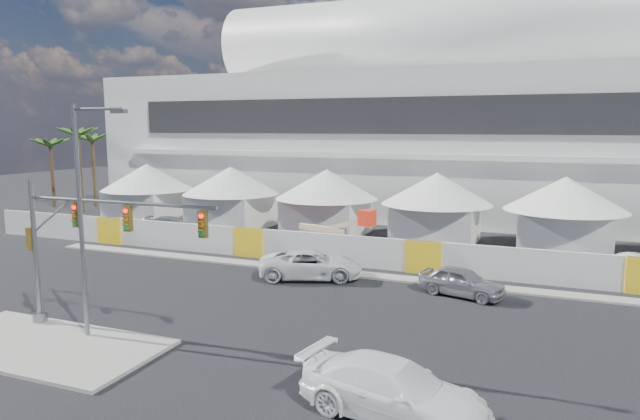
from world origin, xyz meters
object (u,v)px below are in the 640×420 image
at_px(lot_car_a, 640,266).
at_px(streetlight_median, 85,206).
at_px(pickup_curb, 311,264).
at_px(traffic_mast, 73,245).
at_px(pickup_near, 394,390).
at_px(sedan_silver, 462,282).
at_px(lot_car_c, 171,224).
at_px(boom_lift, 317,242).

distance_m(lot_car_a, streetlight_median, 30.77).
xyz_separation_m(pickup_curb, traffic_mast, (-6.06, -11.84, 3.00)).
height_order(pickup_near, streetlight_median, streetlight_median).
height_order(sedan_silver, lot_car_c, sedan_silver).
relative_size(pickup_near, boom_lift, 0.83).
xyz_separation_m(lot_car_c, boom_lift, (14.94, -3.83, 0.32)).
relative_size(pickup_curb, streetlight_median, 0.63).
relative_size(lot_car_a, traffic_mast, 0.41).
xyz_separation_m(pickup_near, traffic_mast, (-14.68, 2.16, 2.96)).
height_order(sedan_silver, streetlight_median, streetlight_median).
bearing_deg(sedan_silver, streetlight_median, 147.39).
distance_m(sedan_silver, lot_car_c, 27.33).
bearing_deg(pickup_near, sedan_silver, 10.00).
height_order(sedan_silver, traffic_mast, traffic_mast).
distance_m(sedan_silver, pickup_near, 13.72).
distance_m(sedan_silver, streetlight_median, 18.81).
bearing_deg(traffic_mast, lot_car_c, 116.73).
xyz_separation_m(sedan_silver, lot_car_c, (-25.54, 9.73, -0.13)).
bearing_deg(streetlight_median, lot_car_c, 118.78).
bearing_deg(traffic_mast, lot_car_a, 38.89).
bearing_deg(traffic_mast, sedan_silver, 37.97).
distance_m(pickup_near, lot_car_c, 34.57).
distance_m(lot_car_a, boom_lift, 20.00).
distance_m(pickup_curb, traffic_mast, 13.64).
bearing_deg(pickup_curb, traffic_mast, 132.56).
bearing_deg(traffic_mast, boom_lift, 76.40).
height_order(pickup_near, lot_car_c, pickup_near).
bearing_deg(pickup_near, streetlight_median, 93.57).
xyz_separation_m(pickup_curb, lot_car_c, (-16.78, 9.45, -0.20)).
bearing_deg(lot_car_c, pickup_curb, -133.51).
bearing_deg(pickup_near, traffic_mast, 92.20).
bearing_deg(pickup_near, pickup_curb, 42.19).
height_order(pickup_curb, lot_car_a, pickup_curb).
bearing_deg(lot_car_c, traffic_mast, -167.40).
distance_m(traffic_mast, streetlight_median, 2.28).
xyz_separation_m(pickup_curb, pickup_near, (8.62, -14.00, 0.04)).
bearing_deg(pickup_curb, pickup_near, -168.72).
bearing_deg(pickup_near, lot_car_a, -13.01).
bearing_deg(pickup_near, boom_lift, 38.63).
relative_size(traffic_mast, streetlight_median, 1.01).
bearing_deg(traffic_mast, pickup_near, -8.37).
height_order(pickup_curb, streetlight_median, streetlight_median).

